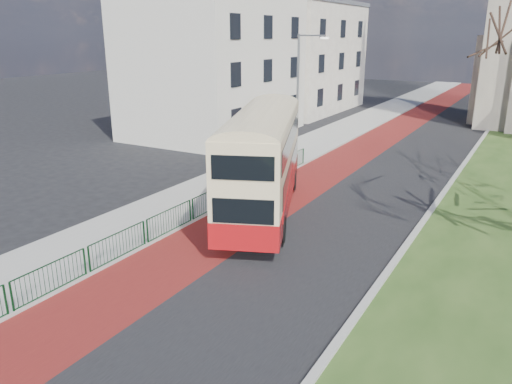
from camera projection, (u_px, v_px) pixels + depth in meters
The scene contains 11 objects.
ground at pixel (192, 272), 17.85m from camera, with size 160.00×160.00×0.00m, color black.
road_carriageway at pixel (389, 160), 33.65m from camera, with size 9.00×120.00×0.01m, color black.
bus_lane at pixel (351, 155), 34.93m from camera, with size 3.40×120.00×0.01m, color #591414.
pavement_west at pixel (302, 148), 36.72m from camera, with size 4.00×120.00×0.12m, color gray.
kerb_west at pixel (327, 151), 35.77m from camera, with size 0.25×120.00×0.13m, color #999993.
kerb_east at pixel (466, 161), 33.10m from camera, with size 0.25×80.00×0.13m, color #999993.
pedestrian_railing at pixel (193, 210), 22.39m from camera, with size 0.07×24.00×1.12m.
street_block_near at pixel (214, 54), 40.70m from camera, with size 10.30×14.30×13.00m.
street_block_far at pixel (298, 56), 54.14m from camera, with size 10.30×16.30×11.50m.
streetlamp at pixel (300, 89), 33.39m from camera, with size 2.13×0.18×8.00m.
bus at pixel (263, 157), 22.95m from camera, with size 6.72×11.51×4.75m.
Camera 1 is at (10.03, -12.85, 8.14)m, focal length 35.00 mm.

